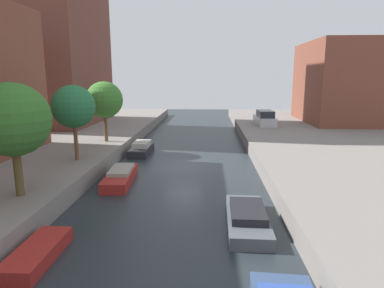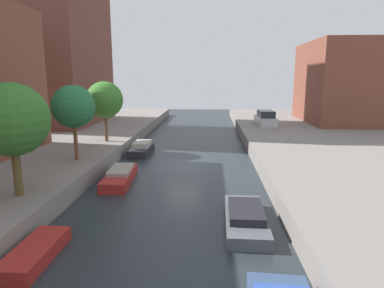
# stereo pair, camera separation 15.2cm
# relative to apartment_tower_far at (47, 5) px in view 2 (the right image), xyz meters

# --- Properties ---
(ground_plane) EXTENTS (84.00, 84.00, 0.00)m
(ground_plane) POSITION_rel_apartment_tower_far_xyz_m (16.00, -14.78, -13.87)
(ground_plane) COLOR #232B30
(apartment_tower_far) EXTENTS (10.00, 13.13, 25.74)m
(apartment_tower_far) POSITION_rel_apartment_tower_far_xyz_m (0.00, 0.00, 0.00)
(apartment_tower_far) COLOR brown
(apartment_tower_far) RESTS_ON quay_left
(low_block_right) EXTENTS (10.00, 11.98, 9.14)m
(low_block_right) POSITION_rel_apartment_tower_far_xyz_m (34.00, 2.55, -8.30)
(low_block_right) COLOR brown
(low_block_right) RESTS_ON quay_right
(street_tree_1) EXTENTS (3.18, 3.18, 5.00)m
(street_tree_1) POSITION_rel_apartment_tower_far_xyz_m (9.34, -23.77, -9.48)
(street_tree_1) COLOR brown
(street_tree_1) RESTS_ON quay_left
(street_tree_2) EXTENTS (2.68, 2.68, 4.73)m
(street_tree_2) POSITION_rel_apartment_tower_far_xyz_m (9.34, -17.24, -9.49)
(street_tree_2) COLOR brown
(street_tree_2) RESTS_ON quay_left
(street_tree_3) EXTENTS (2.93, 2.93, 4.86)m
(street_tree_3) POSITION_rel_apartment_tower_far_xyz_m (9.34, -11.01, -9.49)
(street_tree_3) COLOR brown
(street_tree_3) RESTS_ON quay_left
(parked_car) EXTENTS (1.96, 4.78, 1.60)m
(parked_car) POSITION_rel_apartment_tower_far_xyz_m (23.93, -0.61, -12.20)
(parked_car) COLOR #B7B7BC
(parked_car) RESTS_ON quay_right
(moored_boat_left_1) EXTENTS (1.22, 3.16, 0.51)m
(moored_boat_left_1) POSITION_rel_apartment_tower_far_xyz_m (11.88, -27.35, -13.61)
(moored_boat_left_1) COLOR maroon
(moored_boat_left_1) RESTS_ON ground_plane
(moored_boat_left_2) EXTENTS (1.72, 4.65, 0.80)m
(moored_boat_left_2) POSITION_rel_apartment_tower_far_xyz_m (12.47, -18.61, -13.52)
(moored_boat_left_2) COLOR maroon
(moored_boat_left_2) RESTS_ON ground_plane
(moored_boat_left_3) EXTENTS (1.51, 3.82, 0.98)m
(moored_boat_left_3) POSITION_rel_apartment_tower_far_xyz_m (12.25, -11.12, -13.46)
(moored_boat_left_3) COLOR #232328
(moored_boat_left_3) RESTS_ON ground_plane
(moored_boat_right_2) EXTENTS (1.79, 4.55, 0.84)m
(moored_boat_right_2) POSITION_rel_apartment_tower_far_xyz_m (19.40, -24.23, -13.51)
(moored_boat_right_2) COLOR #4C5156
(moored_boat_right_2) RESTS_ON ground_plane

